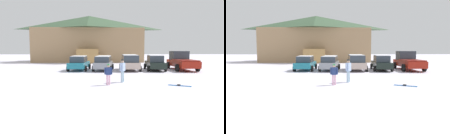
# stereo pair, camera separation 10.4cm
# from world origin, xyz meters

# --- Properties ---
(ground) EXTENTS (160.00, 160.00, 0.00)m
(ground) POSITION_xyz_m (0.00, 0.00, 0.00)
(ground) COLOR silver
(ski_lodge) EXTENTS (20.47, 10.79, 8.71)m
(ski_lodge) POSITION_xyz_m (-4.13, 29.52, 4.41)
(ski_lodge) COLOR #9D7D56
(ski_lodge) RESTS_ON ground
(parked_teal_hatchback) EXTENTS (2.38, 4.50, 1.63)m
(parked_teal_hatchback) POSITION_xyz_m (-4.04, 13.18, 0.82)
(parked_teal_hatchback) COLOR #1B7185
(parked_teal_hatchback) RESTS_ON ground
(parked_grey_wagon) EXTENTS (2.44, 4.50, 1.63)m
(parked_grey_wagon) POSITION_xyz_m (-1.28, 12.90, 0.88)
(parked_grey_wagon) COLOR gray
(parked_grey_wagon) RESTS_ON ground
(parked_beige_suv) EXTENTS (2.26, 4.43, 1.76)m
(parked_beige_suv) POSITION_xyz_m (1.66, 12.81, 0.94)
(parked_beige_suv) COLOR #B59F91
(parked_beige_suv) RESTS_ON ground
(parked_black_sedan) EXTENTS (2.33, 4.85, 1.72)m
(parked_black_sedan) POSITION_xyz_m (4.52, 12.86, 0.86)
(parked_black_sedan) COLOR black
(parked_black_sedan) RESTS_ON ground
(pickup_truck) EXTENTS (2.58, 5.63, 2.15)m
(pickup_truck) POSITION_xyz_m (7.74, 13.34, 0.99)
(pickup_truck) COLOR maroon
(pickup_truck) RESTS_ON ground
(skier_teen_in_navy_coat) EXTENTS (0.52, 0.23, 1.41)m
(skier_teen_in_navy_coat) POSITION_xyz_m (-0.89, 3.69, 0.79)
(skier_teen_in_navy_coat) COLOR #E8AFC9
(skier_teen_in_navy_coat) RESTS_ON ground
(skier_adult_in_blue_parka) EXTENTS (0.43, 0.53, 1.67)m
(skier_adult_in_blue_parka) POSITION_xyz_m (0.14, 4.76, 0.94)
(skier_adult_in_blue_parka) COLOR #99B8CA
(skier_adult_in_blue_parka) RESTS_ON ground
(pair_of_skis) EXTENTS (1.43, 0.92, 0.08)m
(pair_of_skis) POSITION_xyz_m (3.74, 3.25, 0.02)
(pair_of_skis) COLOR #2566B0
(pair_of_skis) RESTS_ON ground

